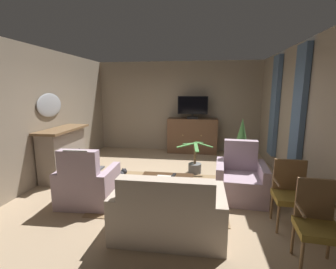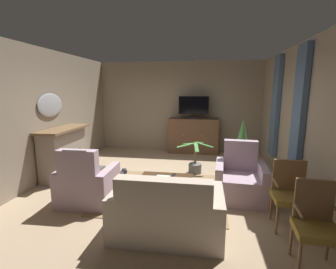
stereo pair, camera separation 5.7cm
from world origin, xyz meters
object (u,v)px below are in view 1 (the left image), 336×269
object	(u,v)px
fireplace	(64,154)
coffee_table	(167,180)
folded_newspaper	(165,177)
cat	(119,175)
tv_cabinet	(192,136)
wall_mirror_oval	(50,105)
armchair_facing_sofa	(240,180)
armchair_by_fireplace	(87,185)
potted_plant_tall_palm_by_window	(195,164)
tv_remote	(174,175)
television	(193,107)
side_chair_nearest_door	(291,192)
sofa_floral	(169,214)
potted_plant_leafy_by_curtain	(242,141)
side_chair_mid_row	(317,221)

from	to	relation	value
fireplace	coffee_table	xyz separation A→B (m)	(2.47, -0.85, -0.16)
folded_newspaper	cat	bearing A→B (deg)	145.97
tv_cabinet	wall_mirror_oval	bearing A→B (deg)	-139.82
fireplace	cat	size ratio (longest dim) A/B	2.18
coffee_table	armchair_facing_sofa	size ratio (longest dim) A/B	0.91
tv_cabinet	armchair_by_fireplace	world-z (taller)	tv_cabinet
armchair_by_fireplace	potted_plant_tall_palm_by_window	size ratio (longest dim) A/B	1.03
tv_cabinet	tv_remote	world-z (taller)	tv_cabinet
television	side_chair_nearest_door	bearing A→B (deg)	-67.85
wall_mirror_oval	potted_plant_tall_palm_by_window	bearing A→B (deg)	11.48
wall_mirror_oval	folded_newspaper	xyz separation A→B (m)	(2.69, -0.88, -1.20)
wall_mirror_oval	sofa_floral	xyz separation A→B (m)	(2.91, -1.93, -1.31)
armchair_facing_sofa	cat	xyz separation A→B (m)	(-2.50, 0.55, -0.23)
potted_plant_leafy_by_curtain	wall_mirror_oval	bearing A→B (deg)	-166.10
tv_remote	potted_plant_leafy_by_curtain	distance (m)	2.35
folded_newspaper	tv_remote	bearing A→B (deg)	40.75
fireplace	potted_plant_tall_palm_by_window	xyz separation A→B (m)	(2.93, 0.64, -0.32)
television	armchair_by_fireplace	size ratio (longest dim) A/B	0.88
sofa_floral	cat	world-z (taller)	sofa_floral
tv_remote	folded_newspaper	xyz separation A→B (m)	(-0.15, -0.12, -0.01)
tv_cabinet	sofa_floral	xyz separation A→B (m)	(-0.11, -4.49, -0.21)
sofa_floral	armchair_facing_sofa	distance (m)	1.77
potted_plant_tall_palm_by_window	fireplace	bearing A→B (deg)	-167.57
fireplace	sofa_floral	distance (m)	3.30
tv_cabinet	cat	distance (m)	3.00
tv_cabinet	armchair_facing_sofa	world-z (taller)	tv_cabinet
armchair_facing_sofa	cat	size ratio (longest dim) A/B	1.53
tv_cabinet	television	bearing A→B (deg)	-90.00
folded_newspaper	side_chair_mid_row	bearing A→B (deg)	-32.21
wall_mirror_oval	armchair_by_fireplace	xyz separation A→B (m)	(1.39, -1.20, -1.29)
cat	coffee_table	bearing A→B (deg)	-34.87
potted_plant_tall_palm_by_window	television	bearing A→B (deg)	94.63
potted_plant_leafy_by_curtain	tv_cabinet	bearing A→B (deg)	130.21
television	cat	bearing A→B (deg)	-120.46
side_chair_mid_row	cat	distance (m)	3.82
fireplace	potted_plant_leafy_by_curtain	size ratio (longest dim) A/B	1.14
armchair_facing_sofa	potted_plant_tall_palm_by_window	distance (m)	1.50
folded_newspaper	cat	distance (m)	1.47
television	side_chair_nearest_door	world-z (taller)	television
tv_cabinet	coffee_table	world-z (taller)	tv_cabinet
wall_mirror_oval	coffee_table	size ratio (longest dim) A/B	0.92
folded_newspaper	armchair_facing_sofa	world-z (taller)	armchair_facing_sofa
tv_remote	side_chair_nearest_door	world-z (taller)	side_chair_nearest_door
sofa_floral	armchair_by_fireplace	xyz separation A→B (m)	(-1.53, 0.74, 0.02)
sofa_floral	potted_plant_tall_palm_by_window	size ratio (longest dim) A/B	1.47
wall_mirror_oval	potted_plant_leafy_by_curtain	xyz separation A→B (m)	(4.29, 1.06, -0.90)
potted_plant_tall_palm_by_window	folded_newspaper	bearing A→B (deg)	-107.61
tv_remote	side_chair_nearest_door	xyz separation A→B (m)	(1.78, -0.65, 0.08)
armchair_facing_sofa	potted_plant_leafy_by_curtain	bearing A→B (deg)	81.48
side_chair_mid_row	tv_cabinet	bearing A→B (deg)	108.47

